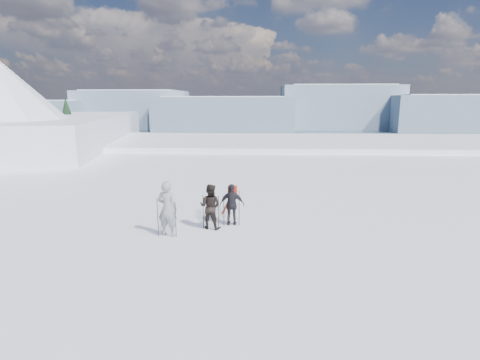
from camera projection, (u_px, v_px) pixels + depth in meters
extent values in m
plane|color=white|center=(261.00, 215.00, 73.96)|extent=(220.00, 208.01, 71.62)
cube|color=white|center=(264.00, 201.00, 42.36)|extent=(180.00, 16.00, 14.00)
plane|color=#254055|center=(258.00, 144.00, 301.24)|extent=(820.00, 820.00, 0.00)
cube|color=slate|center=(29.00, 115.00, 456.95)|extent=(150.00, 80.00, 34.00)
cube|color=white|center=(28.00, 103.00, 454.02)|extent=(127.50, 70.00, 8.00)
cube|color=slate|center=(134.00, 109.00, 479.54)|extent=(130.00, 80.00, 46.00)
cube|color=white|center=(133.00, 93.00, 475.35)|extent=(110.50, 70.00, 8.00)
cube|color=slate|center=(225.00, 114.00, 445.61)|extent=(160.00, 80.00, 38.00)
cube|color=white|center=(225.00, 100.00, 442.26)|extent=(136.00, 70.00, 8.00)
cube|color=slate|center=(338.00, 107.00, 467.07)|extent=(140.00, 80.00, 52.00)
cube|color=white|center=(339.00, 88.00, 462.26)|extent=(119.00, 70.00, 8.00)
cube|color=slate|center=(457.00, 113.00, 433.11)|extent=(160.00, 80.00, 40.00)
cube|color=white|center=(459.00, 98.00, 429.55)|extent=(136.00, 70.00, 8.00)
cube|color=white|center=(11.00, 190.00, 41.37)|extent=(29.19, 35.68, 16.00)
cube|color=#2D2B28|center=(98.00, 205.00, 49.74)|extent=(21.55, 17.87, 14.25)
cone|color=black|center=(50.00, 163.00, 43.64)|extent=(6.16, 6.16, 11.00)
cone|color=black|center=(56.00, 153.00, 48.51)|extent=(6.72, 6.72, 12.00)
cone|color=black|center=(113.00, 166.00, 44.40)|extent=(5.60, 5.60, 10.00)
cone|color=black|center=(63.00, 177.00, 40.78)|extent=(5.04, 5.04, 9.00)
cone|color=black|center=(114.00, 162.00, 47.37)|extent=(5.60, 5.60, 10.00)
cone|color=black|center=(88.00, 165.00, 42.43)|extent=(6.16, 6.16, 11.00)
cone|color=black|center=(70.00, 151.00, 46.31)|extent=(7.28, 7.28, 13.00)
imported|color=gray|center=(167.00, 209.00, 13.08)|extent=(0.81, 0.62, 1.98)
imported|color=black|center=(210.00, 206.00, 13.88)|extent=(0.96, 0.83, 1.69)
imported|color=black|center=(232.00, 205.00, 14.26)|extent=(0.95, 0.40, 1.61)
cube|color=red|center=(232.00, 176.00, 14.29)|extent=(0.34, 0.20, 0.49)
cylinder|color=black|center=(158.00, 218.00, 13.06)|extent=(0.02, 0.02, 1.37)
cylinder|color=black|center=(176.00, 219.00, 13.05)|extent=(0.02, 0.02, 1.29)
cylinder|color=black|center=(203.00, 212.00, 13.86)|extent=(0.02, 0.02, 1.29)
cylinder|color=black|center=(219.00, 213.00, 13.81)|extent=(0.02, 0.02, 1.28)
cylinder|color=black|center=(224.00, 211.00, 14.22)|extent=(0.02, 0.02, 1.16)
cylinder|color=black|center=(239.00, 208.00, 14.24)|extent=(0.02, 0.02, 1.37)
cube|color=black|center=(225.00, 208.00, 16.62)|extent=(0.17, 1.70, 0.03)
cube|color=black|center=(228.00, 208.00, 16.61)|extent=(0.33, 1.70, 0.03)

